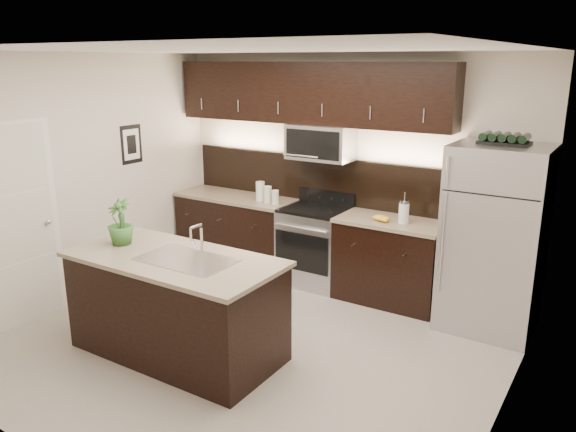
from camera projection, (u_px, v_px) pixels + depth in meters
The scene contains 12 objects.
ground at pixel (249, 345), 5.34m from camera, with size 4.50×4.50×0.00m, color gray.
room_walls at pixel (233, 169), 4.91m from camera, with size 4.52×4.02×2.71m.
counter_run at pixel (300, 243), 6.82m from camera, with size 3.51×0.65×0.94m.
upper_fixtures at pixel (309, 103), 6.48m from camera, with size 3.49×0.40×1.66m.
island at pixel (177, 305), 5.08m from camera, with size 1.96×0.96×0.94m.
sink_faucet at pixel (187, 258), 4.88m from camera, with size 0.84×0.50×0.28m.
refrigerator at pixel (494, 239), 5.49m from camera, with size 0.90×0.81×1.86m, color #B2B2B7.
wine_rack at pixel (505, 139), 5.23m from camera, with size 0.46×0.28×0.11m.
plant at pixel (120, 222), 5.24m from camera, with size 0.24×0.24×0.44m, color #306026.
canisters at pixel (266, 194), 6.84m from camera, with size 0.35×0.15×0.24m.
french_press at pixel (404, 212), 5.95m from camera, with size 0.11×0.11×0.33m.
bananas at pixel (378, 217), 6.09m from camera, with size 0.20×0.16×0.06m, color gold.
Camera 1 is at (2.88, -3.87, 2.62)m, focal length 35.00 mm.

